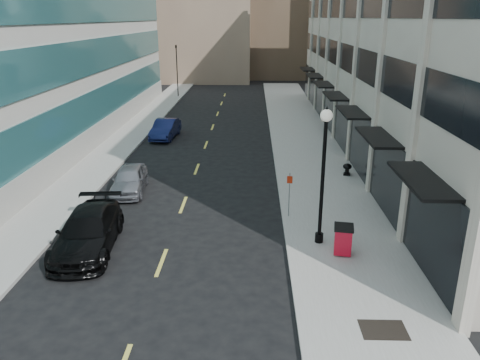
# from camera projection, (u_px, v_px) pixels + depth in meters

# --- Properties ---
(sidewalk_right) EXTENTS (5.00, 80.00, 0.15)m
(sidewalk_right) POSITION_uv_depth(u_px,v_px,m) (315.00, 169.00, 29.54)
(sidewalk_right) COLOR #9A978C
(sidewalk_right) RESTS_ON ground
(sidewalk_left) EXTENTS (3.00, 80.00, 0.15)m
(sidewalk_left) POSITION_uv_depth(u_px,v_px,m) (96.00, 167.00, 29.92)
(sidewalk_left) COLOR #9A978C
(sidewalk_left) RESTS_ON ground
(building_right) EXTENTS (15.30, 46.50, 18.25)m
(building_right) POSITION_uv_depth(u_px,v_px,m) (443.00, 19.00, 32.95)
(building_right) COLOR beige
(building_right) RESTS_ON ground
(skyline_tan_far) EXTENTS (12.00, 14.00, 22.00)m
(skyline_tan_far) POSITION_uv_depth(u_px,v_px,m) (153.00, 6.00, 81.26)
(skyline_tan_far) COLOR #8C745B
(skyline_tan_far) RESTS_ON ground
(skyline_stone) EXTENTS (10.00, 14.00, 20.00)m
(skyline_stone) POSITION_uv_depth(u_px,v_px,m) (351.00, 11.00, 69.40)
(skyline_stone) COLOR beige
(skyline_stone) RESTS_ON ground
(grate_far) EXTENTS (1.40, 1.00, 0.01)m
(grate_far) POSITION_uv_depth(u_px,v_px,m) (383.00, 330.00, 14.23)
(grate_far) COLOR black
(grate_far) RESTS_ON sidewalk_right
(road_centerline) EXTENTS (0.15, 68.20, 0.01)m
(road_centerline) POSITION_uv_depth(u_px,v_px,m) (191.00, 185.00, 26.94)
(road_centerline) COLOR #D8CC4C
(road_centerline) RESTS_ON ground
(traffic_signal) EXTENTS (0.66, 0.66, 6.98)m
(traffic_signal) POSITION_uv_depth(u_px,v_px,m) (176.00, 48.00, 54.46)
(traffic_signal) COLOR black
(traffic_signal) RESTS_ON ground
(car_black_pickup) EXTENTS (2.72, 5.69, 1.60)m
(car_black_pickup) POSITION_uv_depth(u_px,v_px,m) (88.00, 232.00, 19.25)
(car_black_pickup) COLOR black
(car_black_pickup) RESTS_ON ground
(car_silver_sedan) EXTENTS (2.07, 4.36, 1.44)m
(car_silver_sedan) POSITION_uv_depth(u_px,v_px,m) (129.00, 180.00, 25.66)
(car_silver_sedan) COLOR gray
(car_silver_sedan) RESTS_ON ground
(car_blue_sedan) EXTENTS (1.91, 4.62, 1.49)m
(car_blue_sedan) POSITION_uv_depth(u_px,v_px,m) (165.00, 129.00, 37.17)
(car_blue_sedan) COLOR #131A49
(car_blue_sedan) RESTS_ON ground
(trash_bin) EXTENTS (0.86, 0.90, 1.22)m
(trash_bin) POSITION_uv_depth(u_px,v_px,m) (343.00, 239.00, 18.61)
(trash_bin) COLOR red
(trash_bin) RESTS_ON sidewalk_right
(lamppost) EXTENTS (0.48, 0.48, 5.79)m
(lamppost) POSITION_uv_depth(u_px,v_px,m) (323.00, 165.00, 18.69)
(lamppost) COLOR black
(lamppost) RESTS_ON sidewalk_right
(sign_post) EXTENTS (0.25, 0.08, 2.17)m
(sign_post) POSITION_uv_depth(u_px,v_px,m) (289.00, 188.00, 21.89)
(sign_post) COLOR slate
(sign_post) RESTS_ON sidewalk_right
(urn_planter) EXTENTS (0.52, 0.52, 0.72)m
(urn_planter) POSITION_uv_depth(u_px,v_px,m) (347.00, 168.00, 28.04)
(urn_planter) COLOR black
(urn_planter) RESTS_ON sidewalk_right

